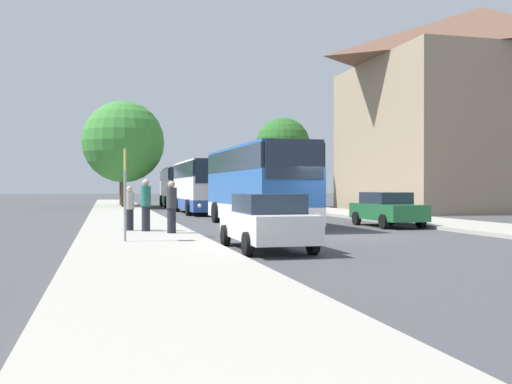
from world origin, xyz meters
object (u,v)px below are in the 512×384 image
(tree_left_far, at_px, (123,142))
(tree_right_near, at_px, (283,145))
(parked_car_right_far, at_px, (294,203))
(tree_left_near, at_px, (122,139))
(pedestrian_waiting_near, at_px, (172,207))
(bus_middle, at_px, (201,186))
(parked_car_right_near, at_px, (387,209))
(bus_front, at_px, (257,184))
(pedestrian_walking_back, at_px, (129,208))
(bus_rear, at_px, (178,186))
(pedestrian_waiting_far, at_px, (146,205))
(bus_stop_sign, at_px, (125,184))
(parked_car_left_curb, at_px, (266,221))

(tree_left_far, relative_size, tree_right_near, 1.15)
(parked_car_right_far, distance_m, tree_left_near, 21.62)
(tree_left_far, bearing_deg, tree_left_near, 90.19)
(pedestrian_waiting_near, bearing_deg, bus_middle, 136.94)
(tree_right_near, bearing_deg, bus_middle, -131.10)
(parked_car_right_near, xyz_separation_m, parked_car_right_far, (-0.12, 13.01, -0.07))
(bus_front, relative_size, parked_car_right_near, 2.37)
(bus_middle, bearing_deg, parked_car_right_near, -68.94)
(pedestrian_walking_back, bearing_deg, tree_left_far, 98.55)
(bus_middle, distance_m, pedestrian_waiting_near, 19.06)
(bus_rear, bearing_deg, bus_front, -88.21)
(bus_middle, bearing_deg, pedestrian_waiting_far, -105.23)
(bus_front, bearing_deg, pedestrian_walking_back, -149.91)
(parked_car_right_far, height_order, tree_left_near, tree_left_near)
(bus_front, distance_m, pedestrian_waiting_far, 6.58)
(bus_middle, xyz_separation_m, bus_stop_sign, (-5.66, -21.43, -0.00))
(pedestrian_walking_back, height_order, tree_left_near, tree_left_near)
(tree_left_far, bearing_deg, bus_stop_sign, -91.67)
(bus_rear, bearing_deg, bus_middle, -89.30)
(parked_car_right_far, height_order, pedestrian_waiting_near, pedestrian_waiting_near)
(bus_stop_sign, relative_size, pedestrian_waiting_far, 1.45)
(bus_middle, xyz_separation_m, tree_right_near, (8.63, 9.90, 3.53))
(parked_car_right_near, height_order, tree_left_near, tree_left_near)
(tree_left_near, bearing_deg, parked_car_right_near, -71.30)
(bus_front, height_order, bus_rear, bus_front)
(bus_front, xyz_separation_m, pedestrian_waiting_far, (-5.17, -4.01, -0.76))
(pedestrian_waiting_far, height_order, tree_left_near, tree_left_near)
(bus_stop_sign, xyz_separation_m, tree_left_near, (0.94, 37.36, 4.29))
(parked_car_right_far, relative_size, tree_left_far, 0.53)
(parked_car_right_near, bearing_deg, pedestrian_walking_back, 8.44)
(bus_front, distance_m, pedestrian_waiting_near, 6.82)
(parked_car_left_curb, bearing_deg, bus_stop_sign, 151.41)
(bus_front, bearing_deg, parked_car_right_near, -19.33)
(tree_left_near, bearing_deg, bus_stop_sign, -91.44)
(parked_car_right_near, bearing_deg, bus_rear, -79.49)
(pedestrian_waiting_near, xyz_separation_m, tree_left_near, (-0.73, 34.56, 5.06))
(pedestrian_waiting_near, height_order, pedestrian_waiting_far, pedestrian_waiting_far)
(tree_left_far, bearing_deg, bus_middle, -67.38)
(pedestrian_waiting_near, distance_m, tree_left_near, 34.93)
(tree_right_near, bearing_deg, parked_car_right_far, -103.61)
(bus_front, height_order, parked_car_right_near, bus_front)
(pedestrian_waiting_near, relative_size, pedestrian_waiting_far, 0.96)
(tree_left_far, distance_m, tree_right_near, 13.42)
(bus_rear, relative_size, pedestrian_walking_back, 6.45)
(bus_front, relative_size, tree_right_near, 1.38)
(parked_car_right_far, distance_m, pedestrian_waiting_near, 19.07)
(bus_middle, xyz_separation_m, parked_car_right_far, (5.70, -2.21, -1.11))
(tree_left_near, distance_m, tree_right_near, 14.68)
(pedestrian_waiting_far, bearing_deg, bus_rear, 94.12)
(parked_car_right_far, bearing_deg, pedestrian_waiting_far, 57.38)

